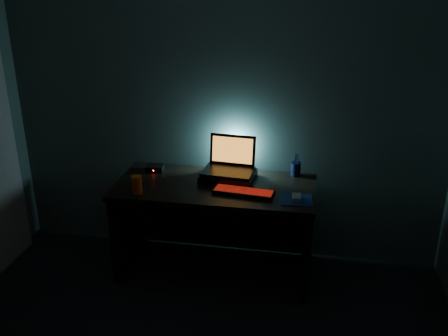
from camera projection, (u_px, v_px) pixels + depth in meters
name	position (u px, v px, depth m)	size (l,w,h in m)	color
room	(140.00, 230.00, 2.08)	(3.50, 4.00, 2.50)	black
desk	(217.00, 212.00, 3.88)	(1.50, 0.70, 0.75)	black
riser	(228.00, 176.00, 3.82)	(0.40, 0.30, 0.06)	black
laptop	(230.00, 163.00, 3.84)	(0.40, 0.31, 0.26)	black
keyboard	(244.00, 192.00, 3.59)	(0.45, 0.19, 0.03)	black
mousepad	(296.00, 200.00, 3.50)	(0.22, 0.20, 0.00)	navy
mouse	(297.00, 198.00, 3.49)	(0.06, 0.10, 0.03)	gray
pen_cup	(296.00, 169.00, 3.89)	(0.08, 0.08, 0.11)	black
juice_glass	(137.00, 185.00, 3.58)	(0.08, 0.08, 0.13)	#D14A0B
router	(155.00, 168.00, 3.99)	(0.15, 0.12, 0.04)	black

